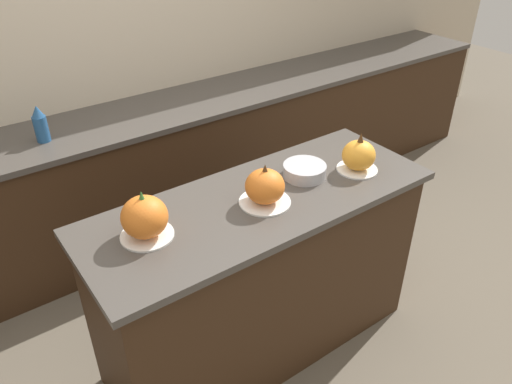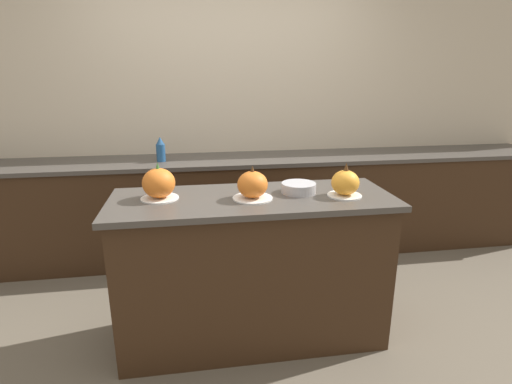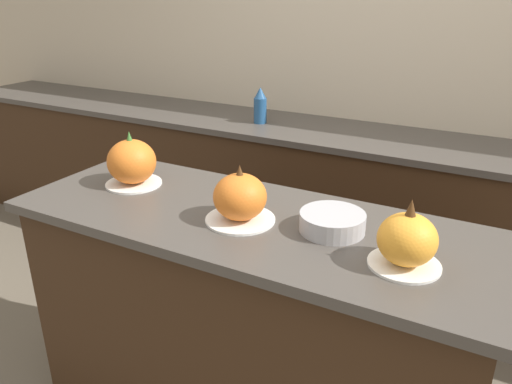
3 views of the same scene
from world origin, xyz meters
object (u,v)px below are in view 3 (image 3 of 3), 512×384
object	(u,v)px
pumpkin_cake_right	(407,241)
bottle_tall	(260,106)
pumpkin_cake_left	(132,163)
pumpkin_cake_center	(240,199)
mixing_bowl	(332,222)

from	to	relation	value
pumpkin_cake_right	bottle_tall	size ratio (longest dim) A/B	0.96
pumpkin_cake_left	pumpkin_cake_center	distance (m)	0.53
pumpkin_cake_left	mixing_bowl	world-z (taller)	pumpkin_cake_left
bottle_tall	mixing_bowl	world-z (taller)	bottle_tall
pumpkin_cake_left	mixing_bowl	distance (m)	0.82
bottle_tall	pumpkin_cake_right	bearing A→B (deg)	-48.61
pumpkin_cake_center	mixing_bowl	xyz separation A→B (m)	(0.29, 0.07, -0.05)
pumpkin_cake_right	pumpkin_cake_left	bearing A→B (deg)	173.88
bottle_tall	mixing_bowl	xyz separation A→B (m)	(0.89, -1.18, -0.04)
pumpkin_cake_right	mixing_bowl	size ratio (longest dim) A/B	0.97
pumpkin_cake_left	pumpkin_cake_center	xyz separation A→B (m)	(0.53, -0.08, -0.01)
pumpkin_cake_left	mixing_bowl	bearing A→B (deg)	-0.66
pumpkin_cake_left	pumpkin_cake_center	size ratio (longest dim) A/B	0.94
pumpkin_cake_left	pumpkin_cake_center	bearing A→B (deg)	-8.86
pumpkin_cake_center	bottle_tall	xyz separation A→B (m)	(-0.60, 1.26, -0.01)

